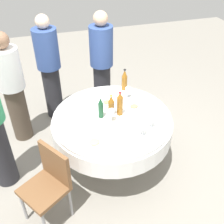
{
  "coord_description": "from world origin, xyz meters",
  "views": [
    {
      "loc": [
        -0.71,
        -2.37,
        2.63
      ],
      "look_at": [
        0.0,
        0.0,
        0.8
      ],
      "focal_mm": 42.86,
      "sensor_mm": 36.0,
      "label": 1
    }
  ],
  "objects_px": {
    "wine_glass_outer": "(128,90)",
    "bottle_amber_south": "(120,104)",
    "bottle_dark_green_far": "(101,108)",
    "bottle_amber_right": "(111,106)",
    "person_far": "(12,88)",
    "chair_outer": "(49,181)",
    "bottle_amber_rear": "(124,80)",
    "plate_mid": "(134,107)",
    "person_rear": "(49,68)",
    "plate_east": "(107,103)",
    "person_right": "(102,64)",
    "wine_glass_west": "(112,113)",
    "wine_glass_front": "(143,126)",
    "dining_table": "(112,126)",
    "wine_glass_south": "(152,119)",
    "plate_near": "(94,143)"
  },
  "relations": [
    {
      "from": "person_rear",
      "to": "bottle_dark_green_far",
      "type": "bearing_deg",
      "value": -94.46
    },
    {
      "from": "bottle_amber_right",
      "to": "wine_glass_outer",
      "type": "bearing_deg",
      "value": 44.55
    },
    {
      "from": "bottle_amber_south",
      "to": "bottle_amber_right",
      "type": "bearing_deg",
      "value": 172.27
    },
    {
      "from": "bottle_amber_rear",
      "to": "plate_east",
      "type": "bearing_deg",
      "value": -140.14
    },
    {
      "from": "bottle_amber_right",
      "to": "bottle_amber_south",
      "type": "height_order",
      "value": "bottle_amber_south"
    },
    {
      "from": "bottle_dark_green_far",
      "to": "chair_outer",
      "type": "relative_size",
      "value": 0.31
    },
    {
      "from": "wine_glass_west",
      "to": "dining_table",
      "type": "bearing_deg",
      "value": 69.88
    },
    {
      "from": "wine_glass_south",
      "to": "wine_glass_front",
      "type": "distance_m",
      "value": 0.17
    },
    {
      "from": "bottle_dark_green_far",
      "to": "bottle_amber_rear",
      "type": "bearing_deg",
      "value": 47.91
    },
    {
      "from": "person_far",
      "to": "chair_outer",
      "type": "xyz_separation_m",
      "value": [
        0.29,
        -1.4,
        -0.3
      ]
    },
    {
      "from": "dining_table",
      "to": "bottle_dark_green_far",
      "type": "height_order",
      "value": "bottle_dark_green_far"
    },
    {
      "from": "bottle_dark_green_far",
      "to": "wine_glass_front",
      "type": "distance_m",
      "value": 0.55
    },
    {
      "from": "bottle_dark_green_far",
      "to": "bottle_amber_right",
      "type": "bearing_deg",
      "value": 2.19
    },
    {
      "from": "person_far",
      "to": "plate_east",
      "type": "bearing_deg",
      "value": -79.94
    },
    {
      "from": "person_right",
      "to": "wine_glass_west",
      "type": "bearing_deg",
      "value": -90.73
    },
    {
      "from": "bottle_dark_green_far",
      "to": "wine_glass_front",
      "type": "bearing_deg",
      "value": -51.47
    },
    {
      "from": "bottle_amber_rear",
      "to": "wine_glass_outer",
      "type": "height_order",
      "value": "bottle_amber_rear"
    },
    {
      "from": "person_rear",
      "to": "person_right",
      "type": "xyz_separation_m",
      "value": [
        0.76,
        -0.12,
        0.01
      ]
    },
    {
      "from": "wine_glass_outer",
      "to": "plate_near",
      "type": "distance_m",
      "value": 0.96
    },
    {
      "from": "plate_mid",
      "to": "plate_east",
      "type": "height_order",
      "value": "same"
    },
    {
      "from": "wine_glass_south",
      "to": "person_right",
      "type": "height_order",
      "value": "person_right"
    },
    {
      "from": "chair_outer",
      "to": "plate_near",
      "type": "bearing_deg",
      "value": -107.05
    },
    {
      "from": "person_far",
      "to": "chair_outer",
      "type": "height_order",
      "value": "person_far"
    },
    {
      "from": "plate_near",
      "to": "person_far",
      "type": "relative_size",
      "value": 0.16
    },
    {
      "from": "person_right",
      "to": "chair_outer",
      "type": "bearing_deg",
      "value": -111.5
    },
    {
      "from": "wine_glass_front",
      "to": "person_rear",
      "type": "relative_size",
      "value": 0.1
    },
    {
      "from": "bottle_amber_right",
      "to": "wine_glass_south",
      "type": "height_order",
      "value": "bottle_amber_right"
    },
    {
      "from": "plate_mid",
      "to": "wine_glass_west",
      "type": "bearing_deg",
      "value": -153.86
    },
    {
      "from": "bottle_dark_green_far",
      "to": "wine_glass_west",
      "type": "xyz_separation_m",
      "value": [
        0.1,
        -0.1,
        -0.01
      ]
    },
    {
      "from": "bottle_amber_south",
      "to": "plate_mid",
      "type": "relative_size",
      "value": 1.41
    },
    {
      "from": "wine_glass_outer",
      "to": "bottle_amber_south",
      "type": "bearing_deg",
      "value": -123.49
    },
    {
      "from": "wine_glass_west",
      "to": "person_rear",
      "type": "distance_m",
      "value": 1.44
    },
    {
      "from": "plate_near",
      "to": "chair_outer",
      "type": "bearing_deg",
      "value": -163.12
    },
    {
      "from": "bottle_dark_green_far",
      "to": "plate_east",
      "type": "distance_m",
      "value": 0.3
    },
    {
      "from": "bottle_amber_right",
      "to": "plate_mid",
      "type": "relative_size",
      "value": 1.27
    },
    {
      "from": "wine_glass_west",
      "to": "wine_glass_outer",
      "type": "bearing_deg",
      "value": 50.66
    },
    {
      "from": "bottle_amber_right",
      "to": "person_rear",
      "type": "relative_size",
      "value": 0.17
    },
    {
      "from": "wine_glass_south",
      "to": "wine_glass_west",
      "type": "height_order",
      "value": "wine_glass_west"
    },
    {
      "from": "plate_near",
      "to": "chair_outer",
      "type": "distance_m",
      "value": 0.58
    },
    {
      "from": "bottle_amber_south",
      "to": "wine_glass_outer",
      "type": "relative_size",
      "value": 2.18
    },
    {
      "from": "plate_mid",
      "to": "person_far",
      "type": "bearing_deg",
      "value": 151.17
    },
    {
      "from": "wine_glass_outer",
      "to": "person_right",
      "type": "distance_m",
      "value": 0.81
    },
    {
      "from": "wine_glass_front",
      "to": "plate_mid",
      "type": "distance_m",
      "value": 0.51
    },
    {
      "from": "bottle_dark_green_far",
      "to": "wine_glass_front",
      "type": "relative_size",
      "value": 1.77
    },
    {
      "from": "bottle_amber_rear",
      "to": "wine_glass_front",
      "type": "distance_m",
      "value": 0.94
    },
    {
      "from": "dining_table",
      "to": "bottle_amber_south",
      "type": "relative_size",
      "value": 4.68
    },
    {
      "from": "dining_table",
      "to": "bottle_amber_rear",
      "type": "height_order",
      "value": "bottle_amber_rear"
    },
    {
      "from": "bottle_amber_right",
      "to": "plate_east",
      "type": "xyz_separation_m",
      "value": [
        0.01,
        0.24,
        -0.12
      ]
    },
    {
      "from": "plate_east",
      "to": "person_far",
      "type": "xyz_separation_m",
      "value": [
        -1.11,
        0.59,
        0.07
      ]
    },
    {
      "from": "bottle_amber_right",
      "to": "chair_outer",
      "type": "height_order",
      "value": "bottle_amber_right"
    }
  ]
}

